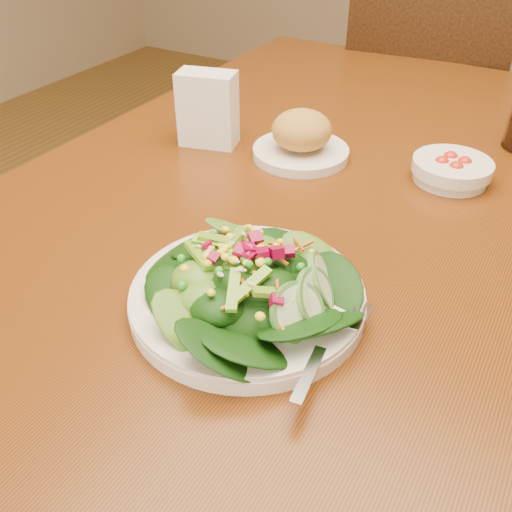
# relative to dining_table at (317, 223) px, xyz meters

# --- Properties ---
(ground_plane) EXTENTS (5.00, 5.00, 0.00)m
(ground_plane) POSITION_rel_dining_table_xyz_m (0.00, 0.00, -0.65)
(ground_plane) COLOR olive
(dining_table) EXTENTS (0.90, 1.40, 0.75)m
(dining_table) POSITION_rel_dining_table_xyz_m (0.00, 0.00, 0.00)
(dining_table) COLOR #5D310B
(dining_table) RESTS_ON ground_plane
(chair_far) EXTENTS (0.48, 0.48, 0.94)m
(chair_far) POSITION_rel_dining_table_xyz_m (-0.05, 0.84, -0.15)
(chair_far) COLOR #36210D
(chair_far) RESTS_ON ground_plane
(salad_plate) EXTENTS (0.28, 0.28, 0.08)m
(salad_plate) POSITION_rel_dining_table_xyz_m (0.08, -0.35, 0.13)
(salad_plate) COLOR silver
(salad_plate) RESTS_ON dining_table
(bread_plate) EXTENTS (0.17, 0.17, 0.08)m
(bread_plate) POSITION_rel_dining_table_xyz_m (-0.05, 0.03, 0.14)
(bread_plate) COLOR silver
(bread_plate) RESTS_ON dining_table
(tomato_bowl) EXTENTS (0.13, 0.13, 0.04)m
(tomato_bowl) POSITION_rel_dining_table_xyz_m (0.19, 0.08, 0.12)
(tomato_bowl) COLOR silver
(tomato_bowl) RESTS_ON dining_table
(napkin_holder) EXTENTS (0.11, 0.08, 0.13)m
(napkin_holder) POSITION_rel_dining_table_xyz_m (-0.22, -0.00, 0.17)
(napkin_holder) COLOR white
(napkin_holder) RESTS_ON dining_table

